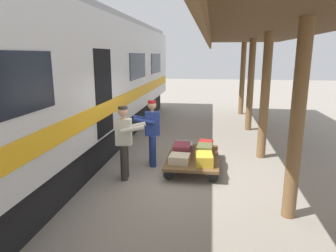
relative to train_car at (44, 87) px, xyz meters
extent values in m
plane|color=gray|center=(-3.36, 0.00, -2.06)|extent=(60.00, 60.00, 0.00)
cylinder|color=brown|center=(-5.42, -8.17, -0.36)|extent=(0.24, 0.24, 3.40)
cylinder|color=brown|center=(-5.42, -4.90, -0.36)|extent=(0.24, 0.24, 3.40)
cylinder|color=brown|center=(-5.42, -1.63, -0.36)|extent=(0.24, 0.24, 3.40)
cylinder|color=brown|center=(-5.42, 1.63, -0.36)|extent=(0.24, 0.24, 3.40)
cube|color=brown|center=(-5.42, 0.00, 1.42)|extent=(3.20, 17.14, 0.16)
cube|color=brown|center=(-3.87, 0.00, 1.19)|extent=(0.08, 17.14, 0.30)
cube|color=silver|center=(0.00, 0.00, 0.29)|extent=(3.00, 19.37, 2.90)
cube|color=black|center=(0.00, 0.00, -1.61)|extent=(2.55, 18.40, 0.90)
cube|color=#99999E|center=(0.00, 0.00, 1.84)|extent=(2.76, 18.98, 0.20)
cube|color=gold|center=(-1.51, 0.00, -0.51)|extent=(0.03, 18.98, 0.36)
cube|color=black|center=(-1.51, -6.78, 0.39)|extent=(0.02, 2.13, 0.84)
cube|color=black|center=(-1.51, -3.39, 0.39)|extent=(0.02, 2.13, 0.84)
cube|color=black|center=(-1.51, 3.39, 0.39)|extent=(0.02, 2.13, 0.84)
cube|color=black|center=(-1.45, 0.00, -0.11)|extent=(0.12, 1.10, 2.00)
cube|color=brown|center=(-3.58, -0.51, -1.77)|extent=(1.27, 2.07, 0.07)
cylinder|color=black|center=(-4.09, 0.32, -1.93)|extent=(0.26, 0.05, 0.26)
cylinder|color=black|center=(-3.07, 0.32, -1.93)|extent=(0.26, 0.05, 0.26)
cylinder|color=black|center=(-4.09, -1.33, -1.93)|extent=(0.26, 0.05, 0.26)
cylinder|color=black|center=(-3.07, -1.33, -1.93)|extent=(0.26, 0.05, 0.26)
cube|color=#AD231E|center=(-3.87, -1.08, -1.62)|extent=(0.42, 0.51, 0.23)
cube|color=beige|center=(-3.30, 0.06, -1.63)|extent=(0.49, 0.49, 0.20)
cube|color=#9EA0A5|center=(-3.30, -1.08, -1.65)|extent=(0.49, 0.53, 0.16)
cube|color=gold|center=(-3.87, 0.06, -1.61)|extent=(0.44, 0.63, 0.25)
cube|color=brown|center=(-3.87, -0.51, -1.58)|extent=(0.39, 0.51, 0.29)
cube|color=maroon|center=(-3.30, -0.51, -1.59)|extent=(0.44, 0.60, 0.29)
cylinder|color=navy|center=(-2.50, -0.65, -1.65)|extent=(0.16, 0.16, 0.82)
cylinder|color=navy|center=(-2.56, -0.46, -1.65)|extent=(0.16, 0.16, 0.82)
cube|color=navy|center=(-2.53, -0.56, -0.94)|extent=(0.41, 0.32, 0.60)
cylinder|color=tan|center=(-2.53, -0.56, -0.61)|extent=(0.09, 0.09, 0.06)
sphere|color=tan|center=(-2.53, -0.56, -0.47)|extent=(0.22, 0.22, 0.22)
cylinder|color=#A51919|center=(-2.53, -0.56, -0.39)|extent=(0.21, 0.21, 0.06)
cylinder|color=navy|center=(-2.27, -0.65, -0.84)|extent=(0.54, 0.25, 0.21)
cylinder|color=navy|center=(-2.36, -0.34, -0.84)|extent=(0.54, 0.25, 0.21)
cylinder|color=#332D28|center=(-2.07, 0.49, -1.65)|extent=(0.16, 0.16, 0.82)
cylinder|color=#332D28|center=(-2.04, 0.29, -1.65)|extent=(0.16, 0.16, 0.82)
cube|color=silver|center=(-2.05, 0.39, -0.94)|extent=(0.38, 0.26, 0.60)
cylinder|color=tan|center=(-2.05, 0.39, -0.61)|extent=(0.09, 0.09, 0.06)
sphere|color=tan|center=(-2.05, 0.39, -0.47)|extent=(0.22, 0.22, 0.22)
cylinder|color=#332D28|center=(-2.05, 0.39, -0.39)|extent=(0.21, 0.21, 0.06)
cylinder|color=silver|center=(-2.29, 0.52, -0.84)|extent=(0.54, 0.16, 0.21)
cylinder|color=silver|center=(-2.25, 0.20, -0.84)|extent=(0.54, 0.16, 0.21)
camera|label=1|loc=(-4.00, 6.85, 0.76)|focal=32.65mm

